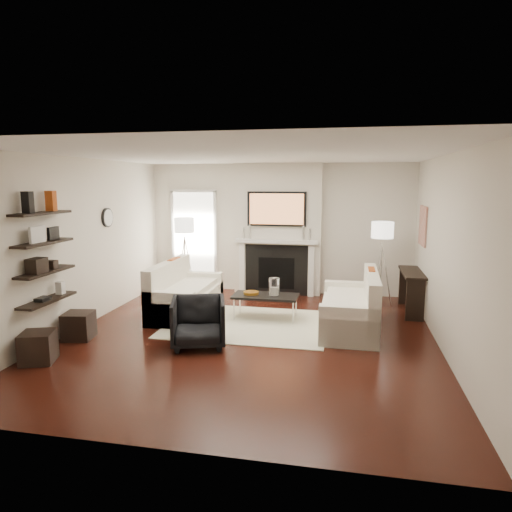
% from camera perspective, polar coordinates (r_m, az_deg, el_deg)
% --- Properties ---
extents(room_envelope, '(6.00, 6.00, 6.00)m').
position_cam_1_polar(room_envelope, '(6.66, -1.02, 0.89)').
color(room_envelope, '#33110B').
rests_on(room_envelope, ground).
extents(chimney_breast, '(1.80, 0.25, 2.70)m').
position_cam_1_polar(chimney_breast, '(9.47, 2.72, 3.35)').
color(chimney_breast, silver).
rests_on(chimney_breast, floor).
extents(fireplace_surround, '(1.30, 0.02, 1.04)m').
position_cam_1_polar(fireplace_surround, '(9.46, 2.56, -1.74)').
color(fireplace_surround, black).
rests_on(fireplace_surround, floor).
extents(firebox, '(0.75, 0.02, 0.65)m').
position_cam_1_polar(firebox, '(9.46, 2.56, -2.16)').
color(firebox, black).
rests_on(firebox, floor).
extents(mantel_pilaster_l, '(0.12, 0.08, 1.10)m').
position_cam_1_polar(mantel_pilaster_l, '(9.56, -1.73, -1.43)').
color(mantel_pilaster_l, white).
rests_on(mantel_pilaster_l, floor).
extents(mantel_pilaster_r, '(0.12, 0.08, 1.10)m').
position_cam_1_polar(mantel_pilaster_r, '(9.34, 6.91, -1.75)').
color(mantel_pilaster_r, white).
rests_on(mantel_pilaster_r, floor).
extents(mantel_shelf, '(1.70, 0.18, 0.07)m').
position_cam_1_polar(mantel_shelf, '(9.31, 2.54, 1.83)').
color(mantel_shelf, white).
rests_on(mantel_shelf, chimney_breast).
extents(tv_body, '(1.20, 0.06, 0.70)m').
position_cam_1_polar(tv_body, '(9.28, 2.59, 5.90)').
color(tv_body, black).
rests_on(tv_body, chimney_breast).
extents(tv_screen, '(1.10, 0.00, 0.62)m').
position_cam_1_polar(tv_screen, '(9.24, 2.56, 5.89)').
color(tv_screen, '#BF723F').
rests_on(tv_screen, tv_body).
extents(candlestick_l_tall, '(0.04, 0.04, 0.30)m').
position_cam_1_polar(candlestick_l_tall, '(9.40, -0.76, 3.04)').
color(candlestick_l_tall, silver).
rests_on(candlestick_l_tall, mantel_shelf).
extents(candlestick_l_short, '(0.04, 0.04, 0.24)m').
position_cam_1_polar(candlestick_l_short, '(9.43, -1.53, 2.88)').
color(candlestick_l_short, silver).
rests_on(candlestick_l_short, mantel_shelf).
extents(candlestick_r_tall, '(0.04, 0.04, 0.30)m').
position_cam_1_polar(candlestick_r_tall, '(9.23, 5.94, 2.88)').
color(candlestick_r_tall, silver).
rests_on(candlestick_r_tall, mantel_shelf).
extents(candlestick_r_short, '(0.04, 0.04, 0.24)m').
position_cam_1_polar(candlestick_r_short, '(9.22, 6.74, 2.68)').
color(candlestick_r_short, silver).
rests_on(candlestick_r_short, mantel_shelf).
extents(hallway_panel, '(0.90, 0.02, 2.10)m').
position_cam_1_polar(hallway_panel, '(10.05, -7.69, 1.90)').
color(hallway_panel, white).
rests_on(hallway_panel, floor).
extents(door_trim_l, '(0.06, 0.06, 2.16)m').
position_cam_1_polar(door_trim_l, '(10.19, -10.28, 1.94)').
color(door_trim_l, white).
rests_on(door_trim_l, floor).
extents(door_trim_r, '(0.06, 0.06, 2.16)m').
position_cam_1_polar(door_trim_r, '(9.88, -5.09, 1.82)').
color(door_trim_r, white).
rests_on(door_trim_r, floor).
extents(door_trim_top, '(1.02, 0.06, 0.06)m').
position_cam_1_polar(door_trim_top, '(9.95, -7.86, 8.06)').
color(door_trim_top, white).
rests_on(door_trim_top, wall_back).
extents(rug, '(2.60, 2.00, 0.01)m').
position_cam_1_polar(rug, '(7.60, -1.07, -8.46)').
color(rug, beige).
rests_on(rug, floor).
extents(loveseat_left_base, '(0.85, 1.80, 0.42)m').
position_cam_1_polar(loveseat_left_base, '(8.20, -8.67, -5.76)').
color(loveseat_left_base, white).
rests_on(loveseat_left_base, floor).
extents(loveseat_left_back, '(0.18, 1.80, 0.80)m').
position_cam_1_polar(loveseat_left_back, '(8.25, -10.92, -3.48)').
color(loveseat_left_back, white).
rests_on(loveseat_left_back, floor).
extents(loveseat_left_arm_n, '(0.85, 0.18, 0.60)m').
position_cam_1_polar(loveseat_left_arm_n, '(7.45, -10.83, -6.64)').
color(loveseat_left_arm_n, white).
rests_on(loveseat_left_arm_n, floor).
extents(loveseat_left_arm_s, '(0.85, 0.18, 0.60)m').
position_cam_1_polar(loveseat_left_arm_s, '(8.92, -6.91, -3.91)').
color(loveseat_left_arm_s, white).
rests_on(loveseat_left_arm_s, floor).
extents(loveseat_left_cushion, '(0.63, 1.44, 0.10)m').
position_cam_1_polar(loveseat_left_cushion, '(8.12, -8.38, -4.01)').
color(loveseat_left_cushion, white).
rests_on(loveseat_left_cushion, loveseat_left_base).
extents(pillow_left_orange, '(0.10, 0.42, 0.42)m').
position_cam_1_polar(pillow_left_orange, '(8.48, -10.19, -1.71)').
color(pillow_left_orange, '#AF4915').
rests_on(pillow_left_orange, loveseat_left_cushion).
extents(pillow_left_charcoal, '(0.10, 0.40, 0.40)m').
position_cam_1_polar(pillow_left_charcoal, '(7.94, -11.78, -2.57)').
color(pillow_left_charcoal, black).
rests_on(pillow_left_charcoal, loveseat_left_cushion).
extents(loveseat_right_base, '(0.85, 1.80, 0.42)m').
position_cam_1_polar(loveseat_right_base, '(7.43, 11.53, -7.43)').
color(loveseat_right_base, white).
rests_on(loveseat_right_base, floor).
extents(loveseat_right_back, '(0.18, 1.80, 0.80)m').
position_cam_1_polar(loveseat_right_back, '(7.35, 14.23, -5.15)').
color(loveseat_right_back, white).
rests_on(loveseat_right_back, floor).
extents(loveseat_right_arm_n, '(0.85, 0.18, 0.60)m').
position_cam_1_polar(loveseat_right_arm_n, '(6.63, 11.56, -8.67)').
color(loveseat_right_arm_n, white).
rests_on(loveseat_right_arm_n, floor).
extents(loveseat_right_arm_s, '(0.85, 0.18, 0.60)m').
position_cam_1_polar(loveseat_right_arm_s, '(8.18, 11.55, -5.23)').
color(loveseat_right_arm_s, white).
rests_on(loveseat_right_arm_s, floor).
extents(loveseat_right_cushion, '(0.63, 1.44, 0.10)m').
position_cam_1_polar(loveseat_right_cushion, '(7.36, 11.21, -5.48)').
color(loveseat_right_cushion, white).
rests_on(loveseat_right_cushion, loveseat_right_base).
extents(pillow_right_orange, '(0.10, 0.42, 0.42)m').
position_cam_1_polar(pillow_right_orange, '(7.60, 14.19, -3.10)').
color(pillow_right_orange, '#AF4915').
rests_on(pillow_right_orange, loveseat_right_cushion).
extents(pillow_right_charcoal, '(0.10, 0.40, 0.40)m').
position_cam_1_polar(pillow_right_charcoal, '(7.02, 14.41, -4.21)').
color(pillow_right_charcoal, black).
rests_on(pillow_right_charcoal, loveseat_right_cushion).
extents(coffee_table, '(1.10, 0.55, 0.04)m').
position_cam_1_polar(coffee_table, '(7.78, 1.19, -5.03)').
color(coffee_table, black).
rests_on(coffee_table, floor).
extents(coffee_leg_nw, '(0.02, 0.02, 0.38)m').
position_cam_1_polar(coffee_leg_nw, '(7.73, -2.78, -6.75)').
color(coffee_leg_nw, silver).
rests_on(coffee_leg_nw, floor).
extents(coffee_leg_ne, '(0.02, 0.02, 0.38)m').
position_cam_1_polar(coffee_leg_ne, '(7.55, 4.65, -7.15)').
color(coffee_leg_ne, silver).
rests_on(coffee_leg_ne, floor).
extents(coffee_leg_sw, '(0.02, 0.02, 0.38)m').
position_cam_1_polar(coffee_leg_sw, '(8.14, -2.02, -5.92)').
color(coffee_leg_sw, silver).
rests_on(coffee_leg_sw, floor).
extents(coffee_leg_se, '(0.02, 0.02, 0.38)m').
position_cam_1_polar(coffee_leg_se, '(7.98, 5.03, -6.27)').
color(coffee_leg_se, silver).
rests_on(coffee_leg_se, floor).
extents(hurricane_glass, '(0.18, 0.18, 0.32)m').
position_cam_1_polar(hurricane_glass, '(7.72, 2.30, -3.93)').
color(hurricane_glass, white).
rests_on(hurricane_glass, coffee_table).
extents(hurricane_candle, '(0.10, 0.10, 0.15)m').
position_cam_1_polar(hurricane_candle, '(7.73, 2.29, -4.40)').
color(hurricane_candle, white).
rests_on(hurricane_candle, coffee_table).
extents(copper_bowl, '(0.26, 0.26, 0.04)m').
position_cam_1_polar(copper_bowl, '(7.82, -0.61, -4.62)').
color(copper_bowl, '#B7741E').
rests_on(copper_bowl, coffee_table).
extents(armchair, '(0.91, 0.88, 0.76)m').
position_cam_1_polar(armchair, '(6.59, -7.22, -7.90)').
color(armchair, black).
rests_on(armchair, floor).
extents(lamp_left_post, '(0.02, 0.02, 1.20)m').
position_cam_1_polar(lamp_left_post, '(9.54, -8.84, -1.25)').
color(lamp_left_post, silver).
rests_on(lamp_left_post, floor).
extents(lamp_left_shade, '(0.40, 0.40, 0.30)m').
position_cam_1_polar(lamp_left_shade, '(9.42, -8.97, 3.84)').
color(lamp_left_shade, white).
rests_on(lamp_left_shade, lamp_left_post).
extents(lamp_left_leg_a, '(0.25, 0.02, 1.23)m').
position_cam_1_polar(lamp_left_leg_a, '(9.50, -8.22, -1.28)').
color(lamp_left_leg_a, silver).
rests_on(lamp_left_leg_a, floor).
extents(lamp_left_leg_b, '(0.14, 0.22, 1.23)m').
position_cam_1_polar(lamp_left_leg_b, '(9.65, -8.95, -1.14)').
color(lamp_left_leg_b, silver).
rests_on(lamp_left_leg_b, floor).
extents(lamp_left_leg_c, '(0.14, 0.22, 1.23)m').
position_cam_1_polar(lamp_left_leg_c, '(9.47, -9.35, -1.34)').
color(lamp_left_leg_c, silver).
rests_on(lamp_left_leg_c, floor).
extents(lamp_right_post, '(0.02, 0.02, 1.20)m').
position_cam_1_polar(lamp_right_post, '(8.80, 15.30, -2.35)').
color(lamp_right_post, silver).
rests_on(lamp_right_post, floor).
extents(lamp_right_shade, '(0.40, 0.40, 0.30)m').
position_cam_1_polar(lamp_right_shade, '(8.68, 15.54, 3.16)').
color(lamp_right_shade, white).
rests_on(lamp_right_shade, lamp_right_post).
extents(lamp_right_leg_a, '(0.25, 0.02, 1.23)m').
position_cam_1_polar(lamp_right_leg_a, '(8.81, 16.01, -2.37)').
color(lamp_right_leg_a, silver).
rests_on(lamp_right_leg_a, floor).
extents(lamp_right_leg_b, '(0.14, 0.22, 1.23)m').
position_cam_1_polar(lamp_right_leg_b, '(8.89, 14.91, -2.22)').
color(lamp_right_leg_b, silver).
rests_on(lamp_right_leg_b, floor).
extents(lamp_right_leg_c, '(0.14, 0.22, 1.23)m').
position_cam_1_polar(lamp_right_leg_c, '(8.70, 14.98, -2.46)').
color(lamp_right_leg_c, silver).
rests_on(lamp_right_leg_c, floor).
extents(console_top, '(0.35, 1.20, 0.04)m').
position_cam_1_polar(console_top, '(8.56, 18.93, -1.95)').
color(console_top, black).
rests_on(console_top, floor).
extents(console_leg_n, '(0.30, 0.04, 0.71)m').
position_cam_1_polar(console_leg_n, '(8.11, 19.29, -5.29)').
color(console_leg_n, black).
rests_on(console_leg_n, floor).
extents(console_leg_s, '(0.30, 0.04, 0.71)m').
position_cam_1_polar(console_leg_s, '(9.17, 18.37, -3.60)').
color(console_leg_s, black).
rests_on(console_leg_s, floor).
extents(wall_art, '(0.03, 0.70, 0.70)m').
position_cam_1_polar(wall_art, '(8.62, 20.14, 3.56)').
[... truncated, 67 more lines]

